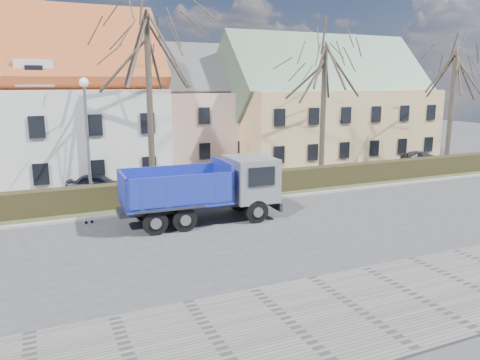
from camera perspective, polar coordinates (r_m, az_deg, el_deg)
name	(u,v)px	position (r m, az deg, el deg)	size (l,w,h in m)	color
ground	(241,230)	(21.59, 0.06, -6.11)	(120.00, 120.00, 0.00)	#404043
sidewalk_near	(357,310)	(14.79, 14.07, -15.07)	(80.00, 5.00, 0.08)	slate
curb_far	(206,205)	(25.68, -4.12, -3.08)	(80.00, 0.30, 0.12)	#9E9A91
grass_strip	(197,199)	(27.14, -5.27, -2.30)	(80.00, 3.00, 0.10)	#3B4426
hedge	(198,189)	(26.82, -5.16, -1.16)	(60.00, 0.90, 1.30)	#2B2615
building_pink	(188,114)	(40.78, -6.31, 8.01)	(10.80, 8.80, 8.00)	beige
building_yellow	(326,110)	(43.34, 10.41, 8.44)	(18.80, 10.80, 8.50)	#DDB679
tree_1	(149,88)	(28.00, -11.02, 10.94)	(9.20, 9.20, 12.65)	#3F362C
tree_2	(324,100)	(32.89, 10.15, 9.63)	(8.00, 8.00, 11.00)	#3F362C
tree_3	(452,101)	(40.83, 24.41, 8.77)	(7.60, 7.60, 10.45)	#3F362C
dump_truck	(196,191)	(22.49, -5.43, -1.29)	(7.83, 2.91, 3.13)	#152396
streetlight	(88,143)	(26.09, -18.05, 4.28)	(0.54, 0.54, 6.97)	gray
cart_frame	(85,218)	(23.57, -18.39, -4.45)	(0.63, 0.36, 0.58)	silver
parked_car_a	(98,184)	(29.57, -16.93, -0.46)	(1.47, 3.65, 1.24)	black
parked_car_b	(420,157)	(41.67, 21.12, 2.58)	(1.51, 3.73, 1.08)	#2F2E36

